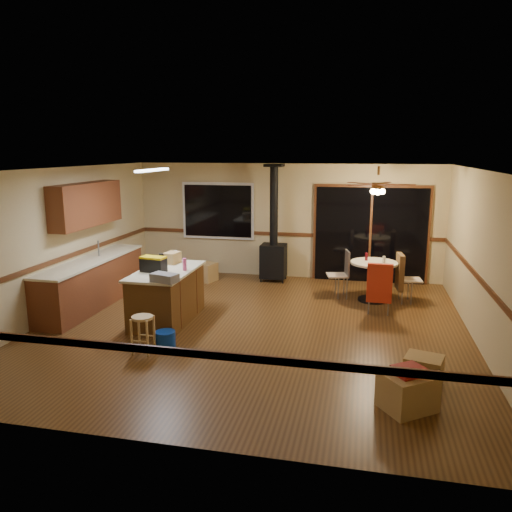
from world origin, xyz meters
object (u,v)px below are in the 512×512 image
(chair_left, at_px, (343,268))
(box_under_window, at_px, (204,272))
(kitchen_island, at_px, (167,295))
(dining_table, at_px, (374,274))
(wood_stove, at_px, (274,249))
(toolbox_grey, at_px, (164,278))
(bar_stool, at_px, (143,335))
(chair_near, at_px, (380,283))
(chair_right, at_px, (401,272))
(toolbox_black, at_px, (153,265))
(box_corner_a, at_px, (407,391))
(box_corner_b, at_px, (423,370))
(blue_bucket, at_px, (165,339))

(chair_left, xyz_separation_m, box_under_window, (-3.11, 0.63, -0.38))
(kitchen_island, distance_m, dining_table, 3.99)
(wood_stove, relative_size, toolbox_grey, 6.06)
(bar_stool, bearing_deg, chair_left, 52.25)
(chair_near, height_order, chair_right, same)
(kitchen_island, bearing_deg, chair_near, 16.70)
(box_under_window, bearing_deg, chair_left, -11.44)
(wood_stove, xyz_separation_m, toolbox_black, (-1.45, -3.21, 0.28))
(toolbox_grey, bearing_deg, box_corner_a, -23.24)
(box_corner_a, bearing_deg, chair_right, 87.63)
(toolbox_grey, xyz_separation_m, box_corner_b, (3.79, -0.82, -0.78))
(toolbox_black, height_order, chair_near, toolbox_black)
(dining_table, distance_m, chair_left, 0.61)
(kitchen_island, height_order, box_corner_a, kitchen_island)
(box_under_window, bearing_deg, wood_stove, 12.71)
(kitchen_island, relative_size, box_under_window, 3.27)
(box_under_window, bearing_deg, box_corner_a, -50.72)
(toolbox_black, height_order, box_corner_b, toolbox_black)
(bar_stool, bearing_deg, box_under_window, 95.89)
(chair_left, relative_size, box_corner_b, 1.16)
(chair_left, bearing_deg, blue_bucket, -127.30)
(box_corner_a, bearing_deg, wood_stove, 115.45)
(dining_table, bearing_deg, chair_right, 3.42)
(toolbox_grey, distance_m, chair_left, 3.84)
(box_corner_b, bearing_deg, bar_stool, 177.77)
(chair_left, distance_m, box_corner_b, 3.83)
(wood_stove, distance_m, chair_left, 1.86)
(chair_near, bearing_deg, chair_right, 64.99)
(kitchen_island, bearing_deg, wood_stove, 66.91)
(bar_stool, xyz_separation_m, box_corner_b, (3.87, -0.15, -0.10))
(wood_stove, bearing_deg, chair_near, -41.11)
(wood_stove, xyz_separation_m, chair_near, (2.27, -1.98, -0.13))
(kitchen_island, distance_m, chair_left, 3.55)
(chair_near, xyz_separation_m, chair_right, (0.43, 0.91, 0.00))
(bar_stool, height_order, box_corner_a, bar_stool)
(box_under_window, height_order, box_corner_b, box_under_window)
(chair_right, bearing_deg, toolbox_black, -152.71)
(dining_table, relative_size, chair_right, 1.29)
(kitchen_island, xyz_separation_m, toolbox_black, (-0.15, -0.16, 0.56))
(toolbox_grey, relative_size, chair_left, 0.81)
(kitchen_island, distance_m, wood_stove, 3.33)
(toolbox_black, xyz_separation_m, box_corner_b, (4.22, -1.39, -0.83))
(toolbox_black, distance_m, chair_near, 3.94)
(kitchen_island, bearing_deg, dining_table, 29.33)
(chair_right, relative_size, box_corner_a, 1.26)
(box_under_window, bearing_deg, bar_stool, -84.11)
(box_under_window, relative_size, box_corner_b, 1.15)
(box_corner_b, bearing_deg, box_under_window, 135.32)
(chair_near, bearing_deg, box_corner_b, -79.19)
(wood_stove, xyz_separation_m, box_corner_a, (2.52, -5.29, -0.52))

